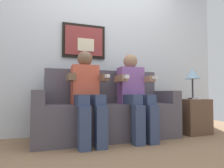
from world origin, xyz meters
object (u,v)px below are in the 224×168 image
side_table_right (192,116)px  table_lamp (192,75)px  couch (107,114)px  spare_remote_on_table (197,99)px  person_on_left (87,92)px  person_on_right (135,92)px

side_table_right → table_lamp: (0.04, 0.02, 0.61)m
couch → spare_remote_on_table: (1.27, -0.21, 0.20)m
couch → table_lamp: size_ratio=4.01×
person_on_left → person_on_right: 0.62m
person_on_left → spare_remote_on_table: size_ratio=8.54×
couch → person_on_left: 0.46m
person_on_left → person_on_right: (0.62, -0.00, 0.00)m
person_on_right → table_lamp: bearing=4.7°
side_table_right → person_on_left: bearing=-177.8°
person_on_left → table_lamp: person_on_left is taller
side_table_right → spare_remote_on_table: 0.28m
couch → person_on_right: size_ratio=1.66×
person_on_left → side_table_right: size_ratio=2.22×
person_on_left → person_on_right: bearing=-0.0°
person_on_right → spare_remote_on_table: bearing=-2.3°
couch → side_table_right: bearing=-4.7°
person_on_right → table_lamp: size_ratio=2.41×
side_table_right → table_lamp: table_lamp is taller
person_on_left → spare_remote_on_table: bearing=-1.4°
person_on_left → couch: bearing=28.2°
person_on_left → side_table_right: person_on_left is taller
person_on_right → side_table_right: size_ratio=2.22×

